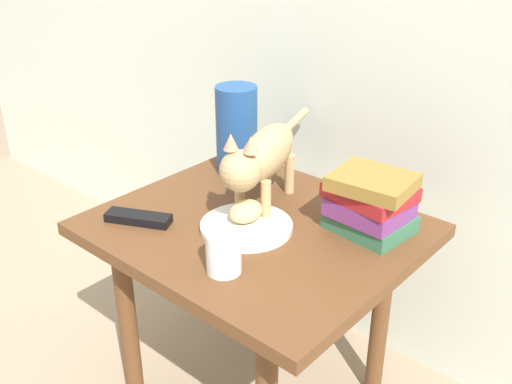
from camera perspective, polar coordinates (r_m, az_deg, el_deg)
side_table at (r=1.38m, az=0.00°, el=-5.85°), size 0.68×0.59×0.52m
plate at (r=1.31m, az=-1.00°, el=-3.29°), size 0.20×0.20×0.01m
bread_roll at (r=1.31m, az=-0.97°, el=-1.87°), size 0.07×0.09×0.05m
cat at (r=1.35m, az=0.63°, el=3.42°), size 0.20×0.46×0.23m
book_stack at (r=1.30m, az=10.94°, el=-1.00°), size 0.19×0.17×0.14m
green_vase at (r=1.55m, az=-1.87°, el=5.96°), size 0.11×0.11×0.23m
candle_jar at (r=1.16m, az=-3.12°, el=-6.02°), size 0.07×0.07×0.08m
tv_remote at (r=1.37m, az=-11.23°, el=-2.46°), size 0.15×0.11×0.02m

